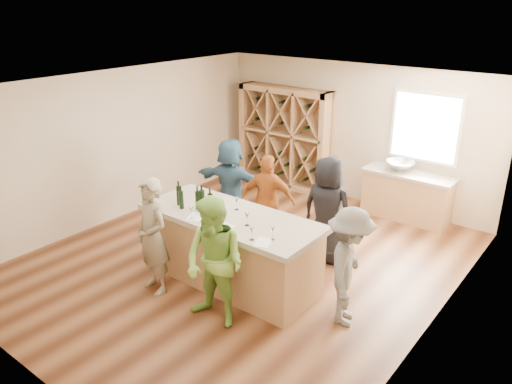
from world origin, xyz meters
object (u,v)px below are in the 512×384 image
Objects in this scene: wine_bottle_c at (198,200)px; person_server at (349,267)px; wine_bottle_e at (210,203)px; wine_bottle_f at (219,213)px; person_near_left at (153,237)px; person_far_left at (231,183)px; person_far_right at (327,210)px; tasting_counter_base at (231,251)px; wine_bottle_a at (179,196)px; person_near_right at (215,263)px; sink at (400,166)px; wine_bottle_d at (202,201)px; wine_rack at (285,138)px; person_far_mid at (268,201)px; wine_bottle_b at (181,200)px.

person_server is (2.35, 0.29, -0.42)m from wine_bottle_c.
wine_bottle_f is (0.34, -0.19, 0.01)m from wine_bottle_e.
person_far_left is at bearing 114.65° from person_near_left.
person_far_right reaches higher than wine_bottle_e.
tasting_counter_base is 1.49× the size of person_far_right.
wine_bottle_c is (0.33, 0.06, -0.01)m from wine_bottle_a.
wine_bottle_a is 0.17× the size of person_near_right.
person_far_right is at bearing 81.69° from person_near_right.
wine_bottle_c is at bearing -110.55° from sink.
person_far_left reaches higher than wine_bottle_e.
tasting_counter_base is at bearing 24.03° from wine_bottle_d.
person_near_left is at bearing -77.50° from wine_rack.
wine_rack reaches higher than person_far_right.
tasting_counter_base is 1.63× the size of person_far_mid.
wine_bottle_c is at bearing 103.66° from person_far_left.
person_near_left is 2.21m from person_far_mid.
wine_bottle_c is 0.16× the size of person_far_right.
wine_rack is 1.38× the size of person_far_mid.
wine_rack is at bearing -45.70° from person_far_right.
wine_bottle_e is 0.96× the size of wine_bottle_f.
person_near_right is at bearing -36.78° from wine_bottle_c.
wine_bottle_d is (1.37, -4.03, 0.15)m from wine_rack.
tasting_counter_base is at bearing 20.15° from wine_bottle_b.
wine_bottle_b is at bearing -159.76° from wine_bottle_e.
wine_bottle_a is at bearing 172.70° from wine_bottle_f.
wine_bottle_f is (0.76, 0.56, 0.38)m from person_near_left.
wine_bottle_e is at bearing 8.02° from wine_bottle_a.
tasting_counter_base is 7.79× the size of wine_bottle_d.
wine_bottle_c is 0.17× the size of person_far_mid.
wine_bottle_a is 0.57m from wine_bottle_e.
wine_bottle_d is (0.46, 0.01, 0.02)m from wine_bottle_a.
wine_rack reaches higher than wine_bottle_f.
wine_bottle_b is 0.82× the size of wine_bottle_d.
person_far_mid reaches higher than wine_bottle_f.
wine_bottle_f is (0.77, -0.04, 0.01)m from wine_bottle_b.
wine_bottle_d is (-0.39, -0.17, 0.75)m from tasting_counter_base.
wine_bottle_e is 0.17× the size of person_near_left.
wine_bottle_a is 0.18× the size of person_server.
sink is 1.81× the size of wine_bottle_f.
wine_bottle_d is at bearing 77.95° from person_server.
person_far_right reaches higher than wine_bottle_a.
person_far_mid is (-2.14, 1.15, -0.00)m from person_server.
person_near_left is at bearing -78.10° from wine_bottle_a.
person_far_left is at bearing 46.04° from person_server.
sink is at bearing -137.53° from person_far_mid.
wine_bottle_c is 2.05m from person_far_right.
wine_bottle_d is at bearing 66.29° from person_far_mid.
person_far_mid is (0.40, 2.18, -0.06)m from person_near_left.
wine_bottle_c is 0.82× the size of wine_bottle_d.
person_server is (1.33, 1.05, -0.07)m from person_near_right.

